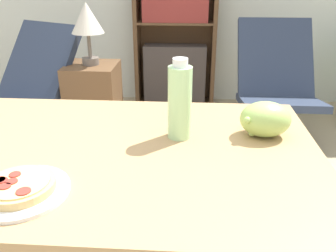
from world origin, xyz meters
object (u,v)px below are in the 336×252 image
Objects in this scene: drink_bottle at (180,101)px; side_table at (95,109)px; grape_bunch at (265,119)px; pizza_on_plate at (20,188)px; lounge_chair_near at (26,117)px; table_lamp at (87,21)px; lounge_chair_far at (275,106)px; bookshelf at (175,30)px.

drink_bottle reaches higher than side_table.
grape_bunch is 0.25× the size of side_table.
grape_bunch is at bearing 29.68° from pizza_on_plate.
lounge_chair_near is at bearing 140.14° from grape_bunch.
grape_bunch is 1.61m from side_table.
pizza_on_plate is 0.59× the size of table_lamp.
lounge_chair_far is at bearing 66.12° from drink_bottle.
table_lamp reaches higher than side_table.
side_table is 1.61× the size of table_lamp.
lounge_chair_far is (0.39, 1.47, -0.51)m from grape_bunch.
lounge_chair_near is at bearing -131.64° from bookshelf.
lounge_chair_near is (-1.10, 1.17, -0.57)m from drink_bottle.
drink_bottle is (0.37, 0.34, 0.11)m from pizza_on_plate.
lounge_chair_far is at bearing 60.67° from pizza_on_plate.
bookshelf is at bearing 135.34° from lounge_chair_far.
pizza_on_plate reaches higher than side_table.
lounge_chair_near is at bearing 115.82° from pizza_on_plate.
lounge_chair_near is at bearing 133.21° from drink_bottle.
bookshelf is 3.90× the size of table_lamp.
table_lamp is at bearing -169.48° from lounge_chair_far.
drink_bottle reaches higher than grape_bunch.
table_lamp is (-0.52, -1.02, 0.21)m from bookshelf.
pizza_on_plate is 0.74m from grape_bunch.
lounge_chair_far is 0.57× the size of bookshelf.
side_table is 0.60m from table_lamp.
table_lamp is at bearing 99.39° from pizza_on_plate.
drink_bottle is at bearing -63.33° from side_table.
lounge_chair_near is at bearing -168.93° from side_table.
side_table is at bearing 116.67° from drink_bottle.
side_table is (-0.64, 1.26, -0.54)m from drink_bottle.
side_table is at bearing 126.22° from grape_bunch.
pizza_on_plate is 2.63m from bookshelf.
drink_bottle is 1.51m from side_table.
table_lamp reaches higher than drink_bottle.
grape_bunch reaches higher than side_table.
lounge_chair_far is (0.66, 1.50, -0.57)m from drink_bottle.
table_lamp is at bearing 37.56° from lounge_chair_near.
lounge_chair_near reaches higher than pizza_on_plate.
grape_bunch is at bearing 5.42° from drink_bottle.
pizza_on_plate is at bearing -80.61° from table_lamp.
drink_bottle is 1.74m from lounge_chair_far.
lounge_chair_near is at bearing -169.27° from lounge_chair_far.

